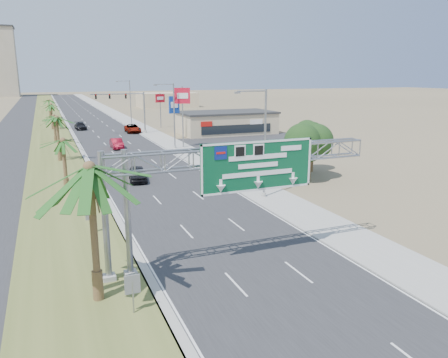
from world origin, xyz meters
TOP-DOWN VIEW (x-y plane):
  - ground at (0.00, 0.00)m, footprint 600.00×600.00m
  - road at (0.00, 110.00)m, footprint 12.00×300.00m
  - sidewalk_right at (8.50, 110.00)m, footprint 4.00×300.00m
  - median_grass at (-10.00, 110.00)m, footprint 7.00×300.00m
  - opposing_road at (-17.00, 110.00)m, footprint 8.00×300.00m
  - sign_gantry at (-1.06, 9.93)m, footprint 16.75×1.24m
  - palm_near at (-9.20, 8.00)m, footprint 5.70×5.70m
  - palm_row_b at (-9.50, 32.00)m, footprint 3.99×3.99m
  - palm_row_c at (-9.50, 48.00)m, footprint 3.99×3.99m
  - palm_row_d at (-9.50, 66.00)m, footprint 3.99×3.99m
  - palm_row_e at (-9.50, 85.00)m, footprint 3.99×3.99m
  - palm_row_f at (-9.50, 110.00)m, footprint 3.99×3.99m
  - streetlight_near at (7.30, 22.00)m, footprint 3.27×0.44m
  - streetlight_mid at (7.30, 52.00)m, footprint 3.27×0.44m
  - streetlight_far at (7.30, 88.00)m, footprint 3.27×0.44m
  - signal_mast at (5.17, 71.97)m, footprint 10.28×0.71m
  - store_building at (22.00, 66.00)m, footprint 18.00×10.00m
  - oak_near at (15.00, 26.00)m, footprint 4.50×4.50m
  - oak_far at (18.00, 30.00)m, footprint 3.50×3.50m
  - median_signback_a at (-7.80, 6.00)m, footprint 0.75×0.08m
  - median_signback_b at (-8.50, 18.00)m, footprint 0.75×0.08m
  - building_distant_right at (30.00, 140.00)m, footprint 20.00×12.00m
  - car_left_lane at (-2.16, 32.98)m, footprint 2.45×4.80m
  - car_mid_lane at (-0.86, 55.65)m, footprint 1.68×4.74m
  - car_right_lane at (5.11, 74.01)m, footprint 2.91×5.96m
  - car_far at (-4.11, 83.05)m, footprint 2.33×5.17m
  - pole_sign_red_near at (9.00, 52.49)m, footprint 2.39×0.94m
  - pole_sign_blue at (10.44, 62.24)m, footprint 2.01×0.77m
  - pole_sign_red_far at (12.39, 79.98)m, footprint 2.19×0.96m

SIDE VIEW (x-z plane):
  - ground at x=0.00m, z-range 0.00..0.00m
  - road at x=0.00m, z-range 0.00..0.02m
  - opposing_road at x=-17.00m, z-range 0.00..0.02m
  - sidewalk_right at x=8.50m, z-range 0.00..0.10m
  - median_grass at x=-10.00m, z-range 0.00..0.12m
  - car_far at x=-4.11m, z-range 0.00..1.47m
  - car_mid_lane at x=-0.86m, z-range 0.00..1.56m
  - car_left_lane at x=-2.16m, z-range 0.00..1.56m
  - car_right_lane at x=5.11m, z-range 0.00..1.63m
  - median_signback_a at x=-7.80m, z-range 0.41..2.49m
  - median_signback_b at x=-8.50m, z-range 0.41..2.49m
  - store_building at x=22.00m, z-range 0.00..4.00m
  - building_distant_right at x=30.00m, z-range 0.00..5.00m
  - oak_far at x=18.00m, z-range 1.02..6.62m
  - palm_row_d at x=-9.50m, z-range 1.69..7.14m
  - oak_near at x=15.00m, z-range 1.13..7.93m
  - streetlight_near at x=7.30m, z-range -0.31..9.69m
  - streetlight_mid at x=7.30m, z-range -0.31..9.69m
  - streetlight_far at x=7.30m, z-range -0.31..9.69m
  - palm_row_f at x=-9.50m, z-range 1.83..7.58m
  - signal_mast at x=5.17m, z-range 0.85..8.85m
  - palm_row_b at x=-9.50m, z-range 1.93..7.87m
  - palm_row_e at x=-9.50m, z-range 2.02..8.16m
  - palm_row_c at x=-9.50m, z-range 2.29..9.04m
  - pole_sign_blue at x=10.44m, z-range 1.88..9.66m
  - pole_sign_red_far at x=12.39m, z-range 2.11..9.55m
  - sign_gantry at x=-1.06m, z-range 2.31..9.81m
  - palm_near at x=-9.20m, z-range 2.76..11.11m
  - pole_sign_red_near at x=9.00m, z-range 2.76..12.26m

